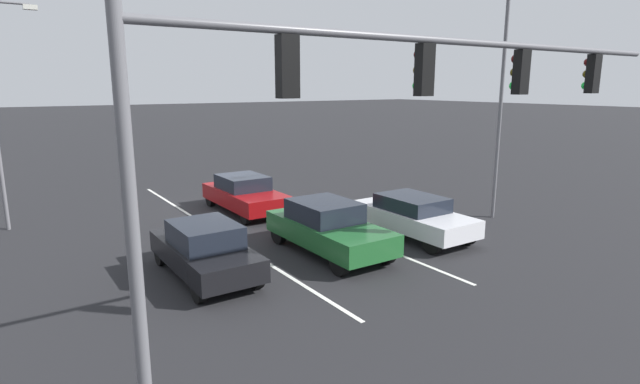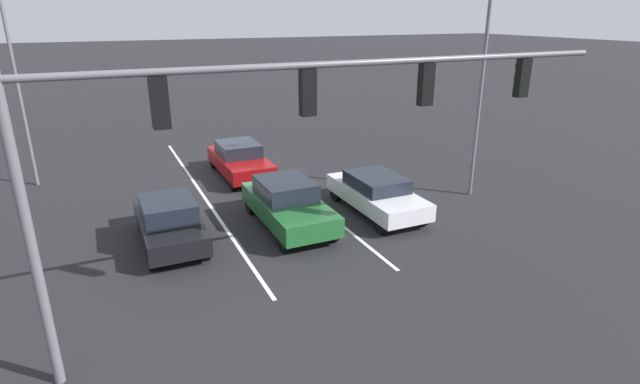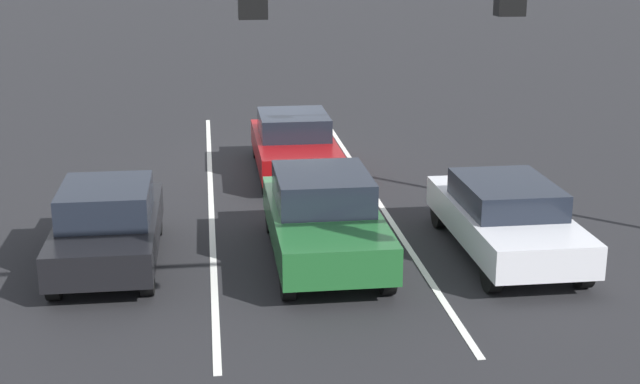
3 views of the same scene
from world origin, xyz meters
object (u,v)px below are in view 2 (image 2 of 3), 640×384
Objects in this scene: car_black_rightlane_front at (169,221)px; car_darkgreen_midlane_front at (288,203)px; car_maroon_midlane_second at (240,159)px; street_lamp_right_shoulder at (21,75)px; street_lamp_left_shoulder at (479,70)px; car_silver_leftlane_front at (376,193)px; traffic_signal_gantry at (281,117)px.

car_darkgreen_midlane_front is (-3.86, 0.21, 0.06)m from car_black_rightlane_front.
street_lamp_right_shoulder is at bearing -16.46° from car_maroon_midlane_second.
car_maroon_midlane_second is 0.54× the size of street_lamp_left_shoulder.
car_darkgreen_midlane_front is 1.00× the size of car_silver_leftlane_front.
car_silver_leftlane_front is 14.69m from street_lamp_right_shoulder.
car_silver_leftlane_front is 5.88m from street_lamp_left_shoulder.
traffic_signal_gantry reaches higher than car_silver_leftlane_front.
car_maroon_midlane_second is 0.34× the size of traffic_signal_gantry.
car_black_rightlane_front is at bearing 116.30° from street_lamp_right_shoulder.
car_black_rightlane_front is 7.05m from car_maroon_midlane_second.
traffic_signal_gantry is at bearing 79.29° from car_maroon_midlane_second.
car_maroon_midlane_second is (-3.93, -5.85, -0.01)m from car_black_rightlane_front.
car_maroon_midlane_second is (-0.07, -6.06, -0.07)m from car_darkgreen_midlane_front.
car_black_rightlane_front is at bearing -3.12° from car_silver_leftlane_front.
street_lamp_right_shoulder is at bearing -66.85° from traffic_signal_gantry.
car_darkgreen_midlane_front reaches higher than car_black_rightlane_front.
traffic_signal_gantry is at bearing 68.54° from car_darkgreen_midlane_front.
street_lamp_left_shoulder is (-11.40, 0.35, 4.12)m from car_black_rightlane_front.
street_lamp_left_shoulder reaches higher than car_silver_leftlane_front.
car_maroon_midlane_second is at bearing -100.71° from traffic_signal_gantry.
car_maroon_midlane_second is at bearing -123.94° from car_black_rightlane_front.
street_lamp_right_shoulder is (4.06, -8.21, 3.79)m from car_black_rightlane_front.
traffic_signal_gantry is (-1.79, 5.47, 4.12)m from car_black_rightlane_front.
street_lamp_left_shoulder reaches higher than street_lamp_right_shoulder.
street_lamp_left_shoulder is at bearing 178.26° from car_black_rightlane_front.
traffic_signal_gantry is (2.07, 5.26, 4.06)m from car_darkgreen_midlane_front.
traffic_signal_gantry is at bearing 43.09° from car_silver_leftlane_front.
street_lamp_left_shoulder is at bearing 151.04° from street_lamp_right_shoulder.
car_darkgreen_midlane_front is at bearing 133.23° from street_lamp_right_shoulder.
car_black_rightlane_front is at bearing 56.06° from car_maroon_midlane_second.
car_silver_leftlane_front is at bearing 176.93° from car_darkgreen_midlane_front.
car_darkgreen_midlane_front is 0.58× the size of street_lamp_right_shoulder.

